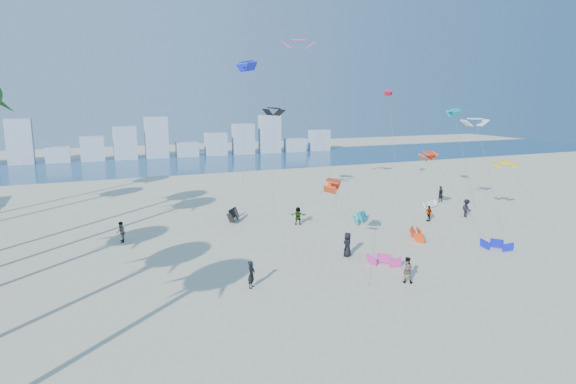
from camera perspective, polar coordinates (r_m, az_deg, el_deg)
name	(u,v)px	position (r m, az deg, el deg)	size (l,w,h in m)	color
ground	(352,331)	(27.40, 7.45, -15.79)	(220.00, 220.00, 0.00)	beige
ocean	(158,164)	(94.68, -14.97, 3.16)	(220.00, 220.00, 0.00)	navy
kitesurfer_near	(251,274)	(32.47, -4.30, -9.56)	(0.67, 0.44, 1.84)	black
kitesurfer_mid	(407,270)	(34.22, 13.68, -8.80)	(0.87, 0.68, 1.80)	gray
kitesurfers_far	(352,217)	(47.57, 7.53, -2.95)	(37.11, 14.20, 1.93)	black
grounded_kites	(360,225)	(46.58, 8.35, -3.84)	(24.45, 20.77, 1.08)	#D72FA4
flying_kites	(355,101)	(49.15, 7.84, 10.49)	(27.69, 25.42, 18.59)	#FF3F0D
distant_skyline	(144,143)	(104.07, -16.47, 5.47)	(85.00, 3.00, 8.40)	#9EADBF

